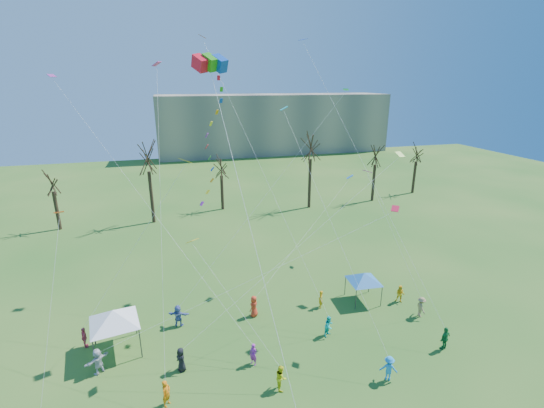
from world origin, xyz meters
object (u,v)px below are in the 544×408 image
object	(u,v)px
big_box_kite	(217,144)
canopy_tent_white	(113,317)
canopy_tent_blue	(364,277)
distant_building	(274,124)

from	to	relation	value
big_box_kite	canopy_tent_white	xyz separation A→B (m)	(-7.37, 2.32, -11.97)
big_box_kite	canopy_tent_blue	xyz separation A→B (m)	(12.54, 3.62, -12.52)
distant_building	canopy_tent_blue	distance (m)	74.01
canopy_tent_white	big_box_kite	bearing A→B (deg)	-17.48
distant_building	canopy_tent_blue	xyz separation A→B (m)	(-12.23, -72.80, -5.23)
big_box_kite	canopy_tent_white	world-z (taller)	big_box_kite
distant_building	canopy_tent_blue	bearing A→B (deg)	-99.54
canopy_tent_white	canopy_tent_blue	distance (m)	19.96
canopy_tent_white	canopy_tent_blue	xyz separation A→B (m)	(19.91, 1.30, -0.55)
distant_building	canopy_tent_white	size ratio (longest dim) A/B	13.74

